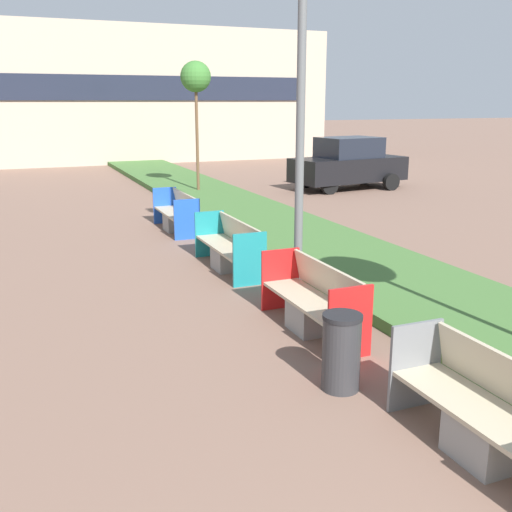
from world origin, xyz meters
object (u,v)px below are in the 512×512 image
Objects in this scene: bench_teal_frame at (230,250)px; bench_grey_frame at (491,422)px; bench_red_frame at (313,305)px; street_lamp_post at (302,46)px; sapling_tree_far at (196,79)px; bench_blue_frame at (177,216)px; parked_car_distant at (348,164)px; litter_bin at (341,352)px.

bench_grey_frame is at bearing -90.02° from bench_teal_frame.
bench_red_frame is 0.29× the size of street_lamp_post.
street_lamp_post reaches higher than bench_teal_frame.
bench_grey_frame is at bearing -97.85° from sapling_tree_far.
bench_teal_frame is 3.82m from bench_blue_frame.
sapling_tree_far reaches higher than parked_car_distant.
bench_red_frame is at bearing -109.46° from street_lamp_post.
bench_blue_frame is 8.91m from litter_bin.
bench_grey_frame and bench_blue_frame have the same top height.
parked_car_distant reaches higher than bench_red_frame.
parked_car_distant reaches higher than bench_blue_frame.
bench_red_frame is at bearing 72.23° from litter_bin.
bench_teal_frame is at bearing -89.97° from bench_blue_frame.
bench_blue_frame is at bearing 86.55° from litter_bin.
bench_blue_frame is 0.48× the size of parked_car_distant.
bench_red_frame is at bearing 90.01° from bench_grey_frame.
bench_teal_frame is 10.07m from sapling_tree_far.
bench_red_frame is 0.48× the size of parked_car_distant.
bench_teal_frame is 11.47m from parked_car_distant.
parked_car_distant reaches higher than bench_teal_frame.
litter_bin is at bearing -107.77° from bench_red_frame.
litter_bin is (-0.54, -5.07, 0.07)m from bench_teal_frame.
street_lamp_post reaches higher than sapling_tree_far.
parked_car_distant is at bearing 31.46° from bench_blue_frame.
bench_red_frame is 1.76m from litter_bin.
bench_red_frame is 14.18m from parked_car_distant.
sapling_tree_far is 1.00× the size of parked_car_distant.
street_lamp_post is at bearing -132.36° from parked_car_distant.
bench_red_frame is 7.22m from bench_blue_frame.
litter_bin is (-0.54, -1.67, 0.07)m from bench_red_frame.
sapling_tree_far is at bearing 76.57° from bench_teal_frame.
parked_car_distant reaches higher than bench_grey_frame.
parked_car_distant reaches higher than litter_bin.
litter_bin is 0.12× the size of street_lamp_post.
bench_blue_frame is (-0.00, 10.58, -0.00)m from bench_grey_frame.
sapling_tree_far is (2.74, 14.28, 3.38)m from litter_bin.
street_lamp_post is 1.62× the size of sapling_tree_far.
bench_grey_frame is 0.48× the size of parked_car_distant.
street_lamp_post is 10.99m from sapling_tree_far.
bench_grey_frame and bench_teal_frame have the same top height.
street_lamp_post is at bearing 83.15° from bench_grey_frame.
sapling_tree_far is (1.59, 10.87, -0.11)m from street_lamp_post.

